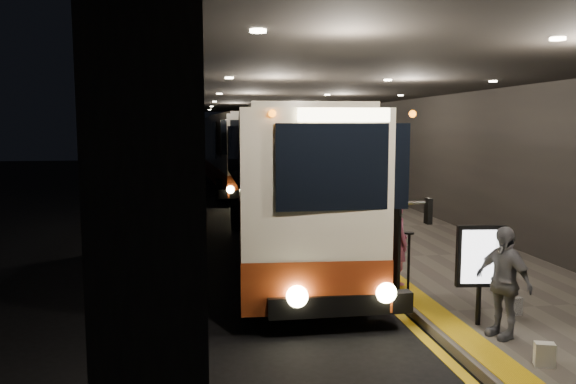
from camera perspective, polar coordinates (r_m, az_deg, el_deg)
ground at (r=12.63m, az=-3.46°, el=-8.76°), size 90.00×90.00×0.00m
lane_line_white at (r=17.46m, az=-10.94°, el=-4.50°), size 0.12×50.00×0.01m
kerb_stripe_yellow at (r=17.79m, az=2.57°, el=-4.17°), size 0.18×50.00×0.01m
sidewalk at (r=18.40m, az=9.93°, el=-3.68°), size 4.50×50.00×0.15m
tactile_strip at (r=17.87m, az=4.15°, el=-3.64°), size 0.50×50.00×0.01m
terminal_wall at (r=18.95m, az=16.60°, el=5.34°), size 0.10×50.00×6.00m
support_columns at (r=16.16m, az=-10.18°, el=2.48°), size 0.80×24.80×4.40m
canopy at (r=17.54m, az=3.14°, el=10.75°), size 9.00×50.00×0.40m
coach_main at (r=14.43m, az=-0.15°, el=0.30°), size 3.18×11.83×3.65m
coach_second at (r=29.24m, az=-5.05°, el=3.75°), size 3.34×12.44×3.86m
passenger_boarding at (r=11.68m, az=11.03°, el=-5.01°), size 0.48×0.67×1.74m
passenger_waiting_grey at (r=9.25m, az=21.00°, el=-8.51°), size 0.82×1.12×1.72m
bag_polka at (r=10.53m, az=22.03°, el=-10.71°), size 0.26×0.12×0.30m
bag_plain at (r=8.59m, az=24.60°, el=-14.77°), size 0.29×0.23×0.32m
info_sign at (r=9.59m, az=18.97°, el=-6.39°), size 0.78×0.21×1.64m
stanchion_post at (r=11.00m, az=12.15°, el=-7.19°), size 0.05×0.05×1.21m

